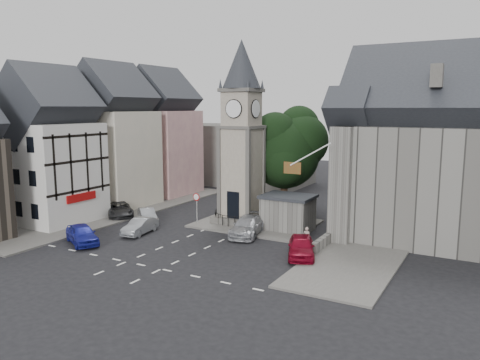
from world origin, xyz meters
The scene contains 23 objects.
ground centered at (0.00, 0.00, 0.00)m, with size 120.00×120.00×0.00m, color black.
pavement_west centered at (-12.50, 6.00, 0.07)m, with size 6.00×30.00×0.14m, color #595651.
pavement_east centered at (12.00, 8.00, 0.07)m, with size 6.00×26.00×0.14m, color #595651.
central_island centered at (1.50, 8.00, 0.08)m, with size 10.00×8.00×0.16m, color #595651.
road_markings centered at (0.00, -5.50, 0.01)m, with size 20.00×8.00×0.01m, color silver.
clock_tower centered at (0.00, 7.99, 8.12)m, with size 4.86×4.86×16.25m.
stone_shelter centered at (4.80, 7.50, 1.55)m, with size 4.30×3.30×3.08m.
town_tree centered at (2.00, 13.00, 6.97)m, with size 7.20×7.20×10.80m.
warning_sign_post centered at (-3.20, 5.43, 2.03)m, with size 0.70×0.19×2.85m.
terrace_pink centered at (-15.50, 16.00, 6.58)m, with size 8.10×7.60×12.80m.
terrace_cream centered at (-15.50, 8.00, 6.58)m, with size 8.10×7.60×12.80m.
terrace_tudor centered at (-15.50, 0.00, 6.19)m, with size 8.10×7.60×12.00m.
backdrop_west centered at (-12.00, 28.00, 4.00)m, with size 20.00×10.00×8.00m, color #4C4944.
east_building centered at (15.59, 11.00, 6.26)m, with size 14.40×11.40×12.60m.
east_boundary_wall centered at (9.20, 10.00, 0.45)m, with size 0.40×16.00×0.90m, color #585651.
flagpole centered at (8.00, 4.00, 7.00)m, with size 3.68×0.10×2.74m.
car_west_blue centered at (-7.50, -3.88, 0.75)m, with size 1.77×4.41×1.50m, color #1B2298.
car_west_silver centered at (-7.78, 4.08, 0.61)m, with size 1.30×3.71×1.22m, color #93979A.
car_west_grey centered at (-11.50, 4.40, 0.69)m, with size 2.27×4.93×1.37m, color #28282A.
car_island_silver centered at (-5.50, 0.50, 0.65)m, with size 1.37×3.92×1.29m, color #969A9E.
car_island_east centered at (2.52, 4.50, 0.76)m, with size 2.14×5.26×1.53m, color #A8ABB0.
car_east_red centered at (8.50, 1.34, 0.76)m, with size 1.80×4.49×1.53m, color maroon.
pedestrian centered at (8.00, 3.69, 0.79)m, with size 0.57×0.38×1.57m, color #A49388.
Camera 1 is at (20.22, -28.45, 10.45)m, focal length 35.00 mm.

